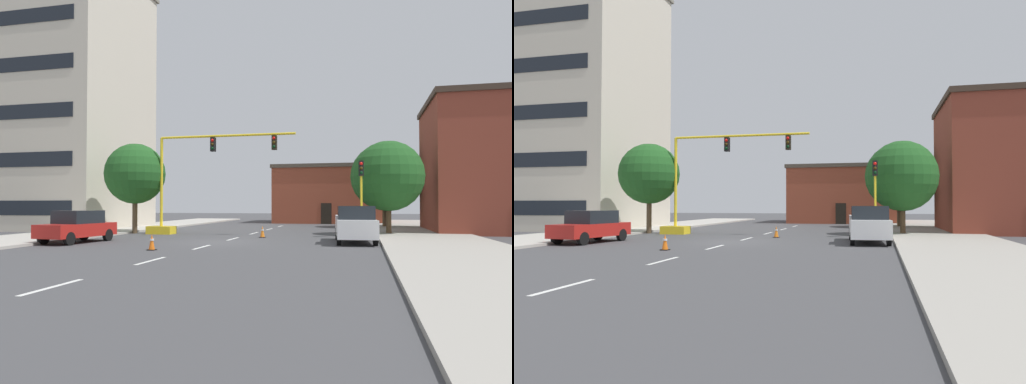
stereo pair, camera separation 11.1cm
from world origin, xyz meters
The scene contains 22 objects.
ground_plane centered at (0.00, 0.00, 0.00)m, with size 160.00×160.00×0.00m, color #424244.
sidewalk_left centered at (-11.52, 8.00, 0.07)m, with size 6.00×56.00×0.14m, color #B2ADA3.
sidewalk_right centered at (11.52, 8.00, 0.07)m, with size 6.00×56.00×0.14m, color #9E998E.
lane_stripe_seg_0 centered at (0.00, -14.00, 0.00)m, with size 0.16×2.40×0.01m, color silver.
lane_stripe_seg_1 centered at (0.00, -8.50, 0.00)m, with size 0.16×2.40×0.01m, color silver.
lane_stripe_seg_2 centered at (0.00, -3.00, 0.00)m, with size 0.16×2.40×0.01m, color silver.
lane_stripe_seg_3 centered at (0.00, 2.50, 0.00)m, with size 0.16×2.40×0.01m, color silver.
lane_stripe_seg_4 centered at (0.00, 8.00, 0.00)m, with size 0.16×2.40×0.01m, color silver.
lane_stripe_seg_5 centered at (0.00, 13.50, 0.00)m, with size 0.16×2.40×0.01m, color silver.
lane_stripe_seg_6 centered at (0.00, 19.00, 0.00)m, with size 0.16×2.40×0.01m, color silver.
building_tall_left centered at (-18.24, 11.13, 11.01)m, with size 13.18×11.86×22.01m.
building_brick_center centered at (3.88, 29.53, 3.22)m, with size 12.04×9.99×6.43m.
building_row_right centered at (17.59, 13.20, 4.97)m, with size 10.49×10.40×9.91m.
traffic_signal_gantry centered at (-4.75, 5.78, 2.32)m, with size 10.40×1.20×6.83m.
traffic_light_pole_right centered at (7.53, 5.22, 3.53)m, with size 0.32×0.47×4.80m.
tree_left_near centered at (-8.29, 5.98, 4.26)m, with size 4.33×4.33×6.44m.
tree_right_mid centered at (9.31, 8.13, 3.99)m, with size 4.77×4.77×6.38m.
tree_right_far centered at (9.51, 18.30, 4.57)m, with size 5.94×5.94×7.55m.
pickup_truck_white centered at (7.19, 1.32, 0.97)m, with size 2.39×5.53×1.99m.
sedan_red_near_left centered at (-7.49, -1.97, 0.89)m, with size 2.33×4.68×1.74m.
traffic_cone_roadside_a centered at (1.50, 3.96, 0.36)m, with size 0.36×0.36×0.74m.
traffic_cone_roadside_b centered at (-1.71, -4.89, 0.36)m, with size 0.36×0.36×0.74m.
Camera 1 is at (7.59, -24.13, 2.08)m, focal length 32.28 mm.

